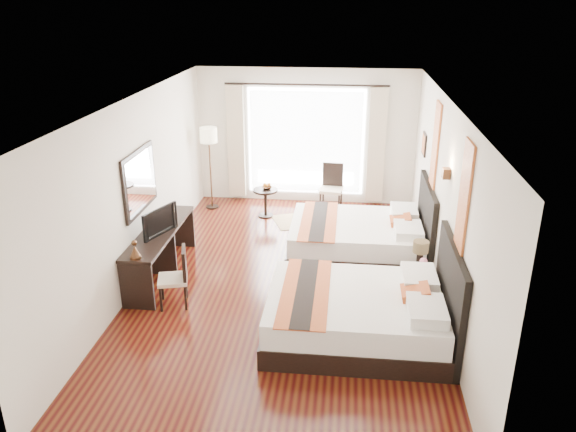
# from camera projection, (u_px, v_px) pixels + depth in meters

# --- Properties ---
(floor) EXTENTS (4.50, 7.50, 0.01)m
(floor) POSITION_uv_depth(u_px,v_px,m) (286.00, 283.00, 8.67)
(floor) COLOR #340909
(floor) RESTS_ON ground
(ceiling) EXTENTS (4.50, 7.50, 0.02)m
(ceiling) POSITION_uv_depth(u_px,v_px,m) (286.00, 102.00, 7.63)
(ceiling) COLOR white
(ceiling) RESTS_ON wall_headboard
(wall_headboard) EXTENTS (0.01, 7.50, 2.80)m
(wall_headboard) POSITION_uv_depth(u_px,v_px,m) (444.00, 204.00, 7.92)
(wall_headboard) COLOR silver
(wall_headboard) RESTS_ON floor
(wall_desk) EXTENTS (0.01, 7.50, 2.80)m
(wall_desk) POSITION_uv_depth(u_px,v_px,m) (137.00, 192.00, 8.37)
(wall_desk) COLOR silver
(wall_desk) RESTS_ON floor
(wall_window) EXTENTS (4.50, 0.01, 2.80)m
(wall_window) POSITION_uv_depth(u_px,v_px,m) (306.00, 137.00, 11.61)
(wall_window) COLOR silver
(wall_window) RESTS_ON floor
(wall_entry) EXTENTS (4.50, 0.01, 2.80)m
(wall_entry) POSITION_uv_depth(u_px,v_px,m) (236.00, 348.00, 4.69)
(wall_entry) COLOR silver
(wall_entry) RESTS_ON floor
(window_glass) EXTENTS (2.40, 0.02, 2.20)m
(window_glass) POSITION_uv_depth(u_px,v_px,m) (306.00, 142.00, 11.63)
(window_glass) COLOR white
(window_glass) RESTS_ON wall_window
(sheer_curtain) EXTENTS (2.30, 0.02, 2.10)m
(sheer_curtain) POSITION_uv_depth(u_px,v_px,m) (306.00, 143.00, 11.58)
(sheer_curtain) COLOR white
(sheer_curtain) RESTS_ON wall_window
(drape_left) EXTENTS (0.35, 0.14, 2.35)m
(drape_left) POSITION_uv_depth(u_px,v_px,m) (236.00, 142.00, 11.69)
(drape_left) COLOR #BFB494
(drape_left) RESTS_ON floor
(drape_right) EXTENTS (0.35, 0.14, 2.35)m
(drape_right) POSITION_uv_depth(u_px,v_px,m) (376.00, 146.00, 11.40)
(drape_right) COLOR #BFB494
(drape_right) RESTS_ON floor
(art_panel_near) EXTENTS (0.03, 0.50, 1.35)m
(art_panel_near) POSITION_uv_depth(u_px,v_px,m) (464.00, 198.00, 6.50)
(art_panel_near) COLOR maroon
(art_panel_near) RESTS_ON wall_headboard
(art_panel_far) EXTENTS (0.03, 0.50, 1.35)m
(art_panel_far) POSITION_uv_depth(u_px,v_px,m) (435.00, 146.00, 8.77)
(art_panel_far) COLOR maroon
(art_panel_far) RESTS_ON wall_headboard
(wall_sconce) EXTENTS (0.10, 0.14, 0.14)m
(wall_sconce) POSITION_uv_depth(u_px,v_px,m) (446.00, 173.00, 7.51)
(wall_sconce) COLOR #432918
(wall_sconce) RESTS_ON wall_headboard
(mirror_frame) EXTENTS (0.04, 1.25, 0.95)m
(mirror_frame) POSITION_uv_depth(u_px,v_px,m) (140.00, 181.00, 8.40)
(mirror_frame) COLOR black
(mirror_frame) RESTS_ON wall_desk
(mirror_glass) EXTENTS (0.01, 1.12, 0.82)m
(mirror_glass) POSITION_uv_depth(u_px,v_px,m) (141.00, 181.00, 8.40)
(mirror_glass) COLOR white
(mirror_glass) RESTS_ON mirror_frame
(bed_near) EXTENTS (2.34, 1.82, 1.32)m
(bed_near) POSITION_uv_depth(u_px,v_px,m) (363.00, 313.00, 7.21)
(bed_near) COLOR black
(bed_near) RESTS_ON floor
(bed_far) EXTENTS (2.29, 1.79, 1.30)m
(bed_far) POSITION_uv_depth(u_px,v_px,m) (362.00, 237.00, 9.47)
(bed_far) COLOR black
(bed_far) RESTS_ON floor
(nightstand) EXTENTS (0.38, 0.48, 0.46)m
(nightstand) POSITION_uv_depth(u_px,v_px,m) (420.00, 284.00, 8.16)
(nightstand) COLOR black
(nightstand) RESTS_ON floor
(table_lamp) EXTENTS (0.23, 0.23, 0.36)m
(table_lamp) POSITION_uv_depth(u_px,v_px,m) (421.00, 249.00, 8.07)
(table_lamp) COLOR black
(table_lamp) RESTS_ON nightstand
(vase) EXTENTS (0.18, 0.18, 0.14)m
(vase) POSITION_uv_depth(u_px,v_px,m) (423.00, 267.00, 7.92)
(vase) COLOR black
(vase) RESTS_ON nightstand
(console_desk) EXTENTS (0.50, 2.20, 0.76)m
(console_desk) POSITION_uv_depth(u_px,v_px,m) (161.00, 252.00, 8.81)
(console_desk) COLOR black
(console_desk) RESTS_ON floor
(television) EXTENTS (0.37, 0.72, 0.43)m
(television) POSITION_uv_depth(u_px,v_px,m) (156.00, 221.00, 8.48)
(television) COLOR black
(television) RESTS_ON console_desk
(bronze_figurine) EXTENTS (0.20, 0.20, 0.24)m
(bronze_figurine) POSITION_uv_depth(u_px,v_px,m) (135.00, 251.00, 7.70)
(bronze_figurine) COLOR #432918
(bronze_figurine) RESTS_ON console_desk
(desk_chair) EXTENTS (0.49, 0.49, 0.87)m
(desk_chair) POSITION_uv_depth(u_px,v_px,m) (175.00, 288.00, 7.98)
(desk_chair) COLOR beige
(desk_chair) RESTS_ON floor
(floor_lamp) EXTENTS (0.34, 0.34, 1.70)m
(floor_lamp) POSITION_uv_depth(u_px,v_px,m) (209.00, 140.00, 11.19)
(floor_lamp) COLOR black
(floor_lamp) RESTS_ON floor
(side_table) EXTENTS (0.49, 0.49, 0.56)m
(side_table) POSITION_uv_depth(u_px,v_px,m) (266.00, 203.00, 11.17)
(side_table) COLOR black
(side_table) RESTS_ON floor
(fruit_bowl) EXTENTS (0.26, 0.26, 0.05)m
(fruit_bowl) POSITION_uv_depth(u_px,v_px,m) (267.00, 188.00, 11.09)
(fruit_bowl) COLOR #412A17
(fruit_bowl) RESTS_ON side_table
(window_chair) EXTENTS (0.49, 0.49, 0.96)m
(window_chair) POSITION_uv_depth(u_px,v_px,m) (331.00, 197.00, 11.48)
(window_chair) COLOR beige
(window_chair) RESTS_ON floor
(jute_rug) EXTENTS (1.38, 1.18, 0.01)m
(jute_rug) POSITION_uv_depth(u_px,v_px,m) (304.00, 220.00, 11.06)
(jute_rug) COLOR tan
(jute_rug) RESTS_ON floor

